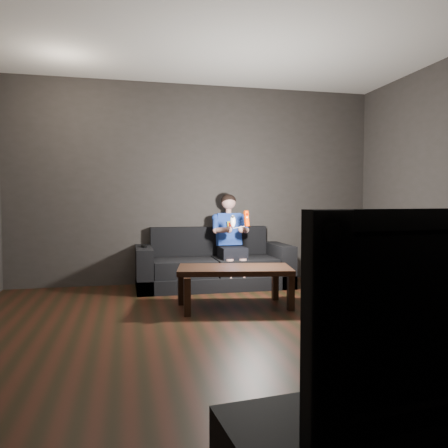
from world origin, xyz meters
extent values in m
plane|color=black|center=(0.00, 0.00, 0.00)|extent=(5.00, 5.00, 0.00)
cube|color=#34312D|center=(0.00, 2.50, 1.35)|extent=(5.00, 0.04, 2.70)
cube|color=white|center=(0.00, 0.00, 2.70)|extent=(5.00, 5.00, 0.02)
cube|color=black|center=(0.14, 2.11, 0.09)|extent=(1.99, 0.86, 0.17)
cube|color=black|center=(-0.26, 2.02, 0.28)|extent=(0.78, 0.61, 0.21)
cube|color=black|center=(0.53, 2.02, 0.28)|extent=(0.78, 0.61, 0.21)
cube|color=black|center=(0.14, 2.44, 0.57)|extent=(1.59, 0.20, 0.39)
cube|color=black|center=(-0.76, 2.11, 0.27)|extent=(0.20, 0.86, 0.54)
cube|color=black|center=(1.03, 2.11, 0.27)|extent=(0.20, 0.86, 0.54)
cube|color=black|center=(0.36, 2.00, 0.45)|extent=(0.32, 0.40, 0.15)
cube|color=#1F3298|center=(0.36, 2.21, 0.74)|extent=(0.32, 0.23, 0.44)
cube|color=yellow|center=(0.36, 2.12, 0.80)|extent=(0.10, 0.10, 0.11)
cube|color=#CA0F00|center=(0.36, 2.12, 0.80)|extent=(0.06, 0.06, 0.07)
cylinder|color=#E39F92|center=(0.36, 2.21, 0.98)|extent=(0.07, 0.07, 0.06)
sphere|color=#E39F92|center=(0.36, 2.21, 1.10)|extent=(0.19, 0.19, 0.19)
ellipsoid|color=black|center=(0.36, 2.22, 1.12)|extent=(0.20, 0.20, 0.17)
cylinder|color=#1F3298|center=(0.17, 2.14, 0.82)|extent=(0.08, 0.24, 0.20)
cylinder|color=#1F3298|center=(0.56, 2.14, 0.82)|extent=(0.08, 0.24, 0.20)
cylinder|color=#E39F92|center=(0.22, 1.97, 0.77)|extent=(0.15, 0.25, 0.11)
cylinder|color=#E39F92|center=(0.51, 1.97, 0.77)|extent=(0.15, 0.25, 0.11)
sphere|color=#E39F92|center=(0.28, 1.87, 0.76)|extent=(0.09, 0.09, 0.09)
sphere|color=#E39F92|center=(0.45, 1.87, 0.76)|extent=(0.09, 0.09, 0.09)
cylinder|color=#E39F92|center=(0.28, 1.79, 0.22)|extent=(0.10, 0.10, 0.36)
cylinder|color=#E39F92|center=(0.45, 1.79, 0.22)|extent=(0.10, 0.10, 0.36)
cube|color=#F03700|center=(0.45, 1.65, 0.91)|extent=(0.06, 0.08, 0.19)
cube|color=#6C0200|center=(0.45, 1.63, 0.96)|extent=(0.03, 0.01, 0.03)
cylinder|color=white|center=(0.45, 1.63, 0.89)|extent=(0.02, 0.01, 0.02)
ellipsoid|color=white|center=(0.28, 1.65, 0.88)|extent=(0.08, 0.11, 0.17)
cylinder|color=black|center=(0.28, 1.61, 0.94)|extent=(0.03, 0.01, 0.03)
cube|color=black|center=(-0.76, 2.07, 0.56)|extent=(0.07, 0.15, 0.03)
cube|color=black|center=(-0.76, 2.11, 0.57)|extent=(0.02, 0.02, 0.00)
cube|color=black|center=(0.13, 0.97, 0.40)|extent=(1.26, 0.79, 0.05)
cube|color=black|center=(-0.40, 0.73, 0.19)|extent=(0.06, 0.06, 0.37)
cube|color=black|center=(0.67, 0.73, 0.19)|extent=(0.06, 0.06, 0.37)
cube|color=black|center=(-0.40, 1.21, 0.19)|extent=(0.06, 0.06, 0.37)
cube|color=black|center=(0.67, 1.21, 0.19)|extent=(0.06, 0.06, 0.37)
imported|color=black|center=(-0.03, -2.27, 0.79)|extent=(1.07, 0.27, 0.61)
camera|label=1|loc=(-0.97, -3.44, 1.12)|focal=35.00mm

